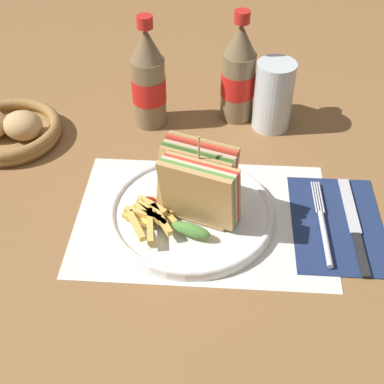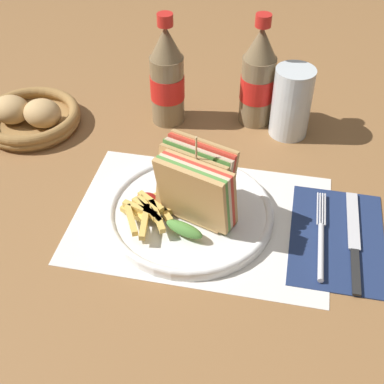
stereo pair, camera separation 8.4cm
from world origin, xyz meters
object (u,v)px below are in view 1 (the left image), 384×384
at_px(club_sandwich, 198,188).
at_px(coke_bottle_far, 238,75).
at_px(glass_near, 274,96).
at_px(fork, 324,229).
at_px(bread_basket, 9,130).
at_px(knife, 354,225).
at_px(coke_bottle_near, 148,80).
at_px(plate_main, 191,214).

relative_size(club_sandwich, coke_bottle_far, 0.69).
bearing_deg(coke_bottle_far, glass_near, -23.18).
bearing_deg(fork, bread_basket, 158.80).
relative_size(club_sandwich, glass_near, 1.12).
distance_m(coke_bottle_far, glass_near, 0.08).
bearing_deg(glass_near, coke_bottle_far, 156.82).
height_order(club_sandwich, coke_bottle_far, coke_bottle_far).
bearing_deg(coke_bottle_far, knife, -58.26).
bearing_deg(knife, coke_bottle_near, 141.93).
xyz_separation_m(coke_bottle_far, glass_near, (0.07, -0.03, -0.03)).
xyz_separation_m(club_sandwich, fork, (0.19, -0.01, -0.06)).
distance_m(knife, coke_bottle_far, 0.36).
bearing_deg(knife, fork, -163.44).
relative_size(fork, bread_basket, 0.99).
height_order(plate_main, glass_near, glass_near).
distance_m(club_sandwich, bread_basket, 0.42).
bearing_deg(fork, knife, 16.56).
xyz_separation_m(fork, knife, (0.05, 0.02, -0.00)).
bearing_deg(glass_near, plate_main, -116.96).
distance_m(plate_main, coke_bottle_far, 0.32).
height_order(glass_near, bread_basket, glass_near).
distance_m(plate_main, bread_basket, 0.40).
xyz_separation_m(plate_main, glass_near, (0.14, 0.27, 0.06)).
relative_size(knife, coke_bottle_far, 0.98).
distance_m(knife, glass_near, 0.30).
bearing_deg(coke_bottle_near, knife, -37.29).
height_order(coke_bottle_far, bread_basket, coke_bottle_far).
bearing_deg(glass_near, club_sandwich, -114.55).
height_order(club_sandwich, glass_near, club_sandwich).
xyz_separation_m(club_sandwich, bread_basket, (-0.36, 0.20, -0.05)).
relative_size(plate_main, glass_near, 1.97).
bearing_deg(bread_basket, glass_near, 9.12).
height_order(plate_main, fork, plate_main).
xyz_separation_m(fork, coke_bottle_far, (-0.14, 0.32, 0.08)).
xyz_separation_m(coke_bottle_far, bread_basket, (-0.42, -0.11, -0.07)).
distance_m(club_sandwich, knife, 0.25).
relative_size(plate_main, club_sandwich, 1.76).
height_order(fork, coke_bottle_near, coke_bottle_near).
bearing_deg(coke_bottle_far, plate_main, -103.17).
xyz_separation_m(fork, coke_bottle_near, (-0.30, 0.28, 0.08)).
xyz_separation_m(knife, glass_near, (-0.12, 0.27, 0.06)).
bearing_deg(coke_bottle_near, glass_near, 0.64).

